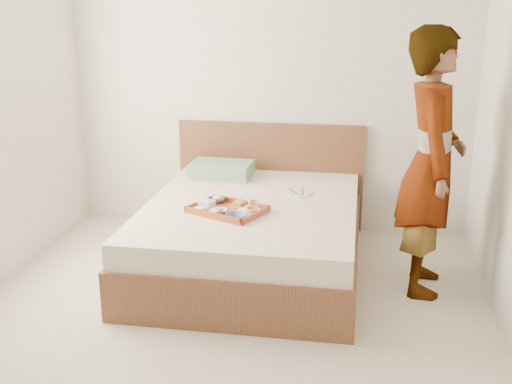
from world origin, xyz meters
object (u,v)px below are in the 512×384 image
object	(u,v)px
dinner_plate	(298,193)
tray	(227,209)
bed	(252,236)
person	(431,164)

from	to	relation	value
dinner_plate	tray	bearing A→B (deg)	-131.84
bed	person	size ratio (longest dim) A/B	1.09
tray	person	world-z (taller)	person
bed	person	world-z (taller)	person
person	tray	bearing A→B (deg)	98.00
bed	dinner_plate	world-z (taller)	dinner_plate
bed	person	bearing A→B (deg)	-4.78
bed	dinner_plate	bearing A→B (deg)	40.91
tray	dinner_plate	world-z (taller)	tray
dinner_plate	person	distance (m)	1.08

